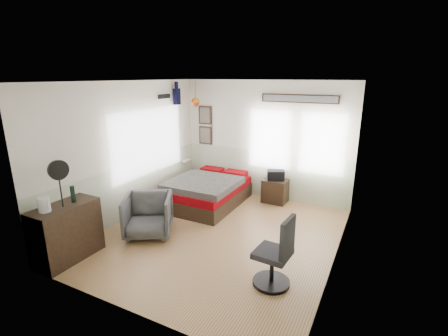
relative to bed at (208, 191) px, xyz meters
The scene contains 12 objects.
ground_plane 1.53m from the bed, 52.69° to the right, with size 4.00×4.50×0.01m, color olive.
room_shell 1.85m from the bed, 50.42° to the right, with size 4.02×4.52×2.71m.
wall_decor 1.97m from the bed, 104.27° to the left, with size 3.55×1.32×1.44m.
bed is the anchor object (origin of this frame).
dresser 3.07m from the bed, 105.73° to the right, with size 0.48×1.00×0.90m, color black.
armchair 1.76m from the bed, 97.62° to the right, with size 0.80×0.82×0.75m, color #505156.
nightstand 1.53m from the bed, 32.09° to the left, with size 0.53×0.42×0.53m, color black.
task_chair 3.13m from the bed, 43.05° to the right, with size 0.51×0.51×1.03m.
kettle 3.41m from the bed, 104.67° to the right, with size 0.19×0.16×0.22m.
bottle 2.99m from the bed, 105.73° to the right, with size 0.07×0.07×0.26m, color black.
stand_fan 3.29m from the bed, 104.43° to the right, with size 0.13×0.30×0.72m.
black_bag 1.57m from the bed, 32.09° to the left, with size 0.37×0.24×0.22m, color black.
Camera 1 is at (2.51, -4.70, 2.79)m, focal length 26.00 mm.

